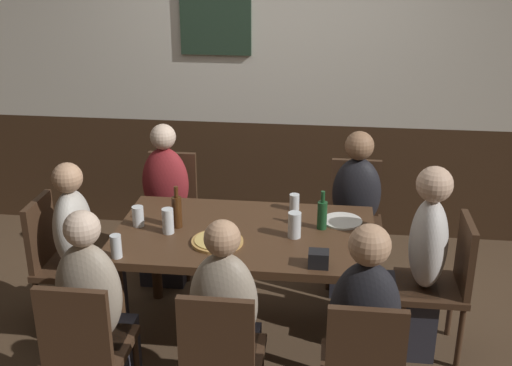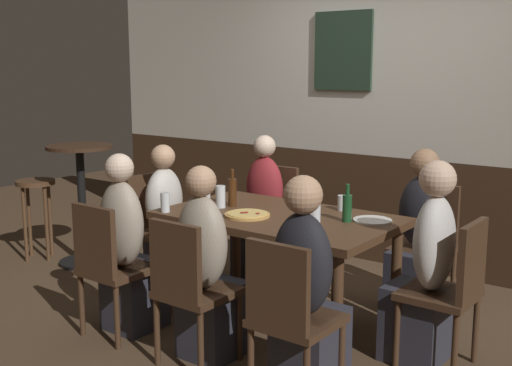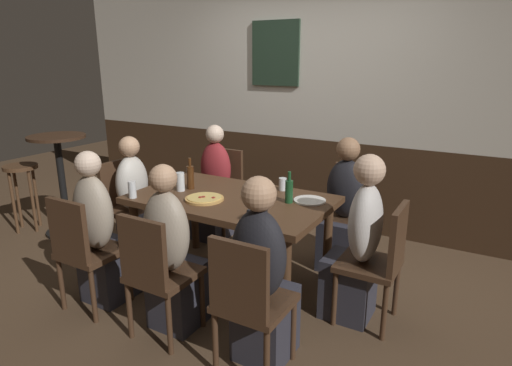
{
  "view_description": "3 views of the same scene",
  "coord_description": "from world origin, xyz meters",
  "views": [
    {
      "loc": [
        0.48,
        -3.44,
        2.43
      ],
      "look_at": [
        0.06,
        0.04,
        1.04
      ],
      "focal_mm": 44.96,
      "sensor_mm": 36.0,
      "label": 1
    },
    {
      "loc": [
        2.39,
        -3.41,
        1.72
      ],
      "look_at": [
        -0.18,
        -0.01,
        0.94
      ],
      "focal_mm": 44.96,
      "sensor_mm": 36.0,
      "label": 2
    },
    {
      "loc": [
        1.8,
        -2.74,
        1.8
      ],
      "look_at": [
        0.21,
        0.04,
        0.88
      ],
      "focal_mm": 30.45,
      "sensor_mm": 36.0,
      "label": 3
    }
  ],
  "objects": [
    {
      "name": "person_left_near",
      "position": [
        -0.69,
        -0.72,
        0.5
      ],
      "size": [
        0.34,
        0.37,
        1.18
      ],
      "color": "#2D2D38",
      "rests_on": "ground_plane"
    },
    {
      "name": "condiment_caddy",
      "position": [
        0.45,
        -0.37,
        0.79
      ],
      "size": [
        0.11,
        0.09,
        0.09
      ],
      "primitive_type": "cube",
      "color": "black",
      "rests_on": "dining_table"
    },
    {
      "name": "tumbler_short",
      "position": [
        -0.66,
        -0.4,
        0.8
      ],
      "size": [
        0.06,
        0.06,
        0.13
      ],
      "color": "silver",
      "rests_on": "dining_table"
    },
    {
      "name": "person_right_far",
      "position": [
        0.69,
        0.72,
        0.49
      ],
      "size": [
        0.34,
        0.37,
        1.16
      ],
      "color": "#2D2D38",
      "rests_on": "ground_plane"
    },
    {
      "name": "bar_stool",
      "position": [
        -2.55,
        -0.14,
        0.56
      ],
      "size": [
        0.34,
        0.34,
        0.72
      ],
      "color": "#513521",
      "rests_on": "ground_plane"
    },
    {
      "name": "pizza",
      "position": [
        -0.14,
        -0.17,
        0.75
      ],
      "size": [
        0.3,
        0.3,
        0.03
      ],
      "color": "tan",
      "rests_on": "dining_table"
    },
    {
      "name": "side_bar_table",
      "position": [
        -2.1,
        0.01,
        0.62
      ],
      "size": [
        0.56,
        0.56,
        1.05
      ],
      "color": "black",
      "rests_on": "ground_plane"
    },
    {
      "name": "pint_glass_stout",
      "position": [
        0.27,
        0.36,
        0.79
      ],
      "size": [
        0.06,
        0.06,
        0.11
      ],
      "color": "silver",
      "rests_on": "dining_table"
    },
    {
      "name": "chair_right_far",
      "position": [
        0.69,
        0.88,
        0.5
      ],
      "size": [
        0.4,
        0.4,
        0.88
      ],
      "color": "#422B1C",
      "rests_on": "ground_plane"
    },
    {
      "name": "plate_white_large",
      "position": [
        0.58,
        0.21,
        0.75
      ],
      "size": [
        0.25,
        0.25,
        0.01
      ],
      "primitive_type": "cylinder",
      "color": "white",
      "rests_on": "dining_table"
    },
    {
      "name": "beer_bottle_brown",
      "position": [
        -0.42,
        0.02,
        0.85
      ],
      "size": [
        0.06,
        0.06,
        0.26
      ],
      "color": "#42230F",
      "rests_on": "dining_table"
    },
    {
      "name": "chair_right_near",
      "position": [
        0.69,
        -0.88,
        0.5
      ],
      "size": [
        0.4,
        0.4,
        0.88
      ],
      "color": "#422B1C",
      "rests_on": "ground_plane"
    },
    {
      "name": "wall_back",
      "position": [
        -0.0,
        1.65,
        1.3
      ],
      "size": [
        6.4,
        0.13,
        2.6
      ],
      "color": "#3D2819",
      "rests_on": "ground_plane"
    },
    {
      "name": "person_left_far",
      "position": [
        -0.69,
        0.72,
        0.49
      ],
      "size": [
        0.34,
        0.37,
        1.16
      ],
      "color": "#2D2D38",
      "rests_on": "ground_plane"
    },
    {
      "name": "chair_head_east",
      "position": [
        1.2,
        0.0,
        0.5
      ],
      "size": [
        0.4,
        0.4,
        0.88
      ],
      "color": "#422B1C",
      "rests_on": "ground_plane"
    },
    {
      "name": "pint_glass_amber",
      "position": [
        -0.45,
        -0.07,
        0.81
      ],
      "size": [
        0.07,
        0.07,
        0.16
      ],
      "color": "silver",
      "rests_on": "dining_table"
    },
    {
      "name": "chair_left_near",
      "position": [
        -0.69,
        -0.88,
        0.5
      ],
      "size": [
        0.4,
        0.4,
        0.88
      ],
      "color": "#422B1C",
      "rests_on": "ground_plane"
    },
    {
      "name": "chair_left_far",
      "position": [
        -0.69,
        0.88,
        0.5
      ],
      "size": [
        0.4,
        0.4,
        0.88
      ],
      "color": "#422B1C",
      "rests_on": "ground_plane"
    },
    {
      "name": "person_right_near",
      "position": [
        0.69,
        -0.72,
        0.5
      ],
      "size": [
        0.34,
        0.37,
        1.18
      ],
      "color": "#2D2D38",
      "rests_on": "ground_plane"
    },
    {
      "name": "person_head_west",
      "position": [
        -1.03,
        0.0,
        0.47
      ],
      "size": [
        0.37,
        0.34,
        1.13
      ],
      "color": "#2D2D38",
      "rests_on": "ground_plane"
    },
    {
      "name": "chair_mid_near",
      "position": [
        0.0,
        -0.88,
        0.5
      ],
      "size": [
        0.4,
        0.4,
        0.88
      ],
      "color": "#422B1C",
      "rests_on": "ground_plane"
    },
    {
      "name": "person_head_east",
      "position": [
        1.04,
        0.0,
        0.51
      ],
      "size": [
        0.37,
        0.34,
        1.2
      ],
      "color": "#2D2D38",
      "rests_on": "ground_plane"
    },
    {
      "name": "beer_glass_tall",
      "position": [
        -0.66,
        0.01,
        0.79
      ],
      "size": [
        0.07,
        0.07,
        0.13
      ],
      "color": "silver",
      "rests_on": "dining_table"
    },
    {
      "name": "pint_glass_pale",
      "position": [
        0.3,
        -0.03,
        0.81
      ],
      "size": [
        0.08,
        0.08,
        0.16
      ],
      "color": "silver",
      "rests_on": "dining_table"
    },
    {
      "name": "dining_table",
      "position": [
        0.0,
        0.0,
        0.66
      ],
      "size": [
        1.56,
        0.94,
        0.74
      ],
      "color": "#472D1C",
      "rests_on": "ground_plane"
    },
    {
      "name": "ground_plane",
      "position": [
        0.0,
        0.0,
        0.0
      ],
      "size": [
        12.0,
        12.0,
        0.0
      ],
      "primitive_type": "plane",
      "color": "#4C3826"
    },
    {
      "name": "chair_head_west",
      "position": [
        -1.2,
        0.0,
        0.5
      ],
      "size": [
        0.4,
        0.4,
        0.88
      ],
      "color": "#422B1C",
      "rests_on": "ground_plane"
    },
    {
      "name": "beer_bottle_green",
      "position": [
        0.46,
        0.1,
        0.83
      ],
      "size": [
        0.06,
        0.06,
        0.24
      ],
      "color": "#194723",
      "rests_on": "dining_table"
    },
    {
      "name": "person_mid_near",
      "position": [
        0.0,
        -0.72,
        0.49
      ],
      "size": [
        0.34,
        0.37,
        1.17
      ],
      "color": "#2D2D38",
      "rests_on": "ground_plane"
    }
  ]
}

